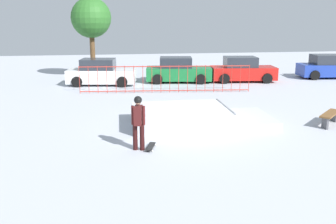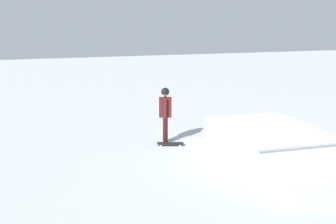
{
  "view_description": "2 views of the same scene",
  "coord_description": "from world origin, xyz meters",
  "px_view_note": "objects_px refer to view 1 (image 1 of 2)",
  "views": [
    {
      "loc": [
        -3.07,
        -13.81,
        4.05
      ],
      "look_at": [
        -1.11,
        -1.2,
        0.9
      ],
      "focal_mm": 41.0,
      "sensor_mm": 36.0,
      "label": 1
    },
    {
      "loc": [
        9.91,
        -6.1,
        3.88
      ],
      "look_at": [
        -2.08,
        -2.32,
        1.0
      ],
      "focal_mm": 45.59,
      "sensor_mm": 36.0,
      "label": 2
    }
  ],
  "objects_px": {
    "park_bench": "(330,116)",
    "distant_tree": "(91,18)",
    "parked_car_red": "(242,70)",
    "skateboard": "(151,146)",
    "parked_car_white": "(101,73)",
    "skater": "(138,119)",
    "skate_ramp": "(192,117)",
    "parked_car_blue": "(329,67)",
    "parked_car_green": "(178,71)"
  },
  "relations": [
    {
      "from": "parked_car_white",
      "to": "parked_car_blue",
      "type": "bearing_deg",
      "value": 10.74
    },
    {
      "from": "parked_car_red",
      "to": "park_bench",
      "type": "bearing_deg",
      "value": -84.56
    },
    {
      "from": "park_bench",
      "to": "parked_car_green",
      "type": "height_order",
      "value": "parked_car_green"
    },
    {
      "from": "skateboard",
      "to": "parked_car_red",
      "type": "height_order",
      "value": "parked_car_red"
    },
    {
      "from": "parked_car_white",
      "to": "distant_tree",
      "type": "distance_m",
      "value": 4.35
    },
    {
      "from": "parked_car_red",
      "to": "skateboard",
      "type": "bearing_deg",
      "value": -114.68
    },
    {
      "from": "skate_ramp",
      "to": "parked_car_red",
      "type": "bearing_deg",
      "value": 62.06
    },
    {
      "from": "distant_tree",
      "to": "skateboard",
      "type": "bearing_deg",
      "value": -81.5
    },
    {
      "from": "skate_ramp",
      "to": "parked_car_green",
      "type": "height_order",
      "value": "parked_car_green"
    },
    {
      "from": "parked_car_red",
      "to": "parked_car_blue",
      "type": "height_order",
      "value": "same"
    },
    {
      "from": "skateboard",
      "to": "park_bench",
      "type": "relative_size",
      "value": 0.58
    },
    {
      "from": "skate_ramp",
      "to": "parked_car_blue",
      "type": "relative_size",
      "value": 1.28
    },
    {
      "from": "distant_tree",
      "to": "parked_car_white",
      "type": "bearing_deg",
      "value": -78.94
    },
    {
      "from": "parked_car_white",
      "to": "parked_car_blue",
      "type": "height_order",
      "value": "same"
    },
    {
      "from": "skater",
      "to": "park_bench",
      "type": "height_order",
      "value": "skater"
    },
    {
      "from": "parked_car_green",
      "to": "parked_car_red",
      "type": "xyz_separation_m",
      "value": [
        4.17,
        -0.37,
        0.0
      ]
    },
    {
      "from": "parked_car_white",
      "to": "skate_ramp",
      "type": "bearing_deg",
      "value": -60.61
    },
    {
      "from": "skate_ramp",
      "to": "park_bench",
      "type": "xyz_separation_m",
      "value": [
        5.28,
        -0.83,
        0.04
      ]
    },
    {
      "from": "parked_car_green",
      "to": "parked_car_blue",
      "type": "distance_m",
      "value": 10.53
    },
    {
      "from": "park_bench",
      "to": "parked_car_red",
      "type": "distance_m",
      "value": 10.5
    },
    {
      "from": "parked_car_green",
      "to": "parked_car_red",
      "type": "relative_size",
      "value": 1.01
    },
    {
      "from": "skateboard",
      "to": "park_bench",
      "type": "bearing_deg",
      "value": -59.69
    },
    {
      "from": "skate_ramp",
      "to": "parked_car_blue",
      "type": "height_order",
      "value": "parked_car_blue"
    },
    {
      "from": "skate_ramp",
      "to": "parked_car_red",
      "type": "height_order",
      "value": "parked_car_red"
    },
    {
      "from": "park_bench",
      "to": "parked_car_white",
      "type": "distance_m",
      "value": 13.82
    },
    {
      "from": "skateboard",
      "to": "parked_car_green",
      "type": "relative_size",
      "value": 0.19
    },
    {
      "from": "skate_ramp",
      "to": "parked_car_green",
      "type": "xyz_separation_m",
      "value": [
        1.28,
        10.03,
        0.41
      ]
    },
    {
      "from": "parked_car_red",
      "to": "distant_tree",
      "type": "relative_size",
      "value": 0.79
    },
    {
      "from": "parked_car_green",
      "to": "distant_tree",
      "type": "xyz_separation_m",
      "value": [
        -5.42,
        2.54,
        3.27
      ]
    },
    {
      "from": "skater",
      "to": "parked_car_blue",
      "type": "distance_m",
      "value": 18.99
    },
    {
      "from": "skater",
      "to": "park_bench",
      "type": "xyz_separation_m",
      "value": [
        7.54,
        1.75,
        -0.65
      ]
    },
    {
      "from": "parked_car_white",
      "to": "parked_car_red",
      "type": "xyz_separation_m",
      "value": [
        9.03,
        -0.1,
        0.0
      ]
    },
    {
      "from": "park_bench",
      "to": "distant_tree",
      "type": "distance_m",
      "value": 16.79
    },
    {
      "from": "park_bench",
      "to": "parked_car_green",
      "type": "xyz_separation_m",
      "value": [
        -4.01,
        10.86,
        0.37
      ]
    },
    {
      "from": "parked_car_blue",
      "to": "distant_tree",
      "type": "bearing_deg",
      "value": 177.78
    },
    {
      "from": "parked_car_red",
      "to": "skater",
      "type": "bearing_deg",
      "value": -115.87
    },
    {
      "from": "park_bench",
      "to": "distant_tree",
      "type": "xyz_separation_m",
      "value": [
        -9.42,
        13.41,
        3.64
      ]
    },
    {
      "from": "skater",
      "to": "parked_car_red",
      "type": "relative_size",
      "value": 0.4
    },
    {
      "from": "park_bench",
      "to": "parked_car_blue",
      "type": "distance_m",
      "value": 12.8
    },
    {
      "from": "skateboard",
      "to": "parked_car_white",
      "type": "relative_size",
      "value": 0.19
    },
    {
      "from": "skateboard",
      "to": "skate_ramp",
      "type": "bearing_deg",
      "value": -19.65
    },
    {
      "from": "parked_car_white",
      "to": "parked_car_blue",
      "type": "distance_m",
      "value": 15.4
    },
    {
      "from": "skateboard",
      "to": "parked_car_red",
      "type": "bearing_deg",
      "value": -14.08
    },
    {
      "from": "skate_ramp",
      "to": "parked_car_white",
      "type": "distance_m",
      "value": 10.4
    },
    {
      "from": "skate_ramp",
      "to": "parked_car_red",
      "type": "xyz_separation_m",
      "value": [
        5.44,
        9.66,
        0.41
      ]
    },
    {
      "from": "park_bench",
      "to": "parked_car_white",
      "type": "height_order",
      "value": "parked_car_white"
    },
    {
      "from": "park_bench",
      "to": "parked_car_red",
      "type": "bearing_deg",
      "value": 89.13
    },
    {
      "from": "skater",
      "to": "parked_car_white",
      "type": "distance_m",
      "value": 12.41
    },
    {
      "from": "parked_car_green",
      "to": "parked_car_blue",
      "type": "xyz_separation_m",
      "value": [
        10.53,
        0.14,
        0.0
      ]
    },
    {
      "from": "skater",
      "to": "parked_car_green",
      "type": "bearing_deg",
      "value": 0.98
    }
  ]
}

